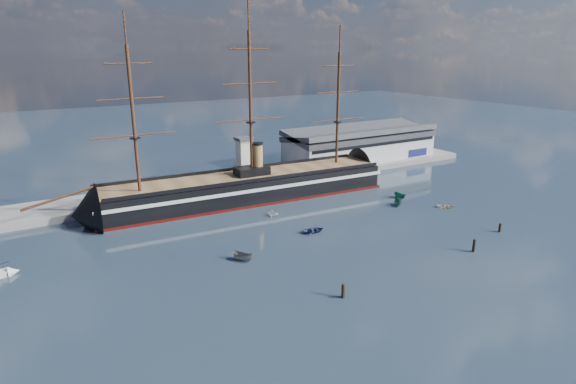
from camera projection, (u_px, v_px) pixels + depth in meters
ground at (288, 217)px, 133.22m from camera, size 600.00×600.00×0.00m
quay at (259, 182)px, 167.70m from camera, size 180.00×18.00×2.00m
warehouse at (360, 144)px, 192.40m from camera, size 63.00×21.00×11.60m
quay_tower at (244, 159)px, 158.97m from camera, size 5.00×5.00×15.00m
warship at (241, 188)px, 146.27m from camera, size 113.31×21.20×53.94m
motorboat_a at (243, 260)px, 106.03m from camera, size 6.29×5.01×2.41m
motorboat_b at (313, 232)px, 122.22m from camera, size 1.96×3.79×1.69m
motorboat_c at (397, 206)px, 142.94m from camera, size 5.50×4.37×2.10m
motorboat_d at (273, 216)px, 134.03m from camera, size 5.99×5.27×2.06m
motorboat_e at (446, 208)px, 140.91m from camera, size 2.99×3.04×1.42m
motorboat_f at (400, 198)px, 149.76m from camera, size 5.43×2.02×2.17m
piling_near_left at (343, 298)px, 90.29m from camera, size 0.64×0.64×3.53m
piling_near_right at (473, 252)px, 110.62m from camera, size 0.64×0.64×3.78m
piling_far_right at (499, 232)px, 122.45m from camera, size 0.64×0.64×3.07m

